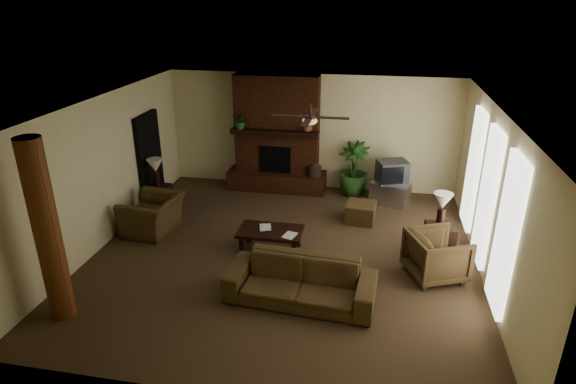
% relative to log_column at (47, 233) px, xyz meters
% --- Properties ---
extents(room_shell, '(7.00, 7.00, 7.00)m').
position_rel_log_column_xyz_m(room_shell, '(2.95, 2.40, 0.00)').
color(room_shell, brown).
rests_on(room_shell, ground).
extents(fireplace, '(2.40, 0.70, 2.80)m').
position_rel_log_column_xyz_m(fireplace, '(2.15, 5.62, -0.24)').
color(fireplace, '#502715').
rests_on(fireplace, ground).
extents(windows, '(0.08, 3.65, 2.35)m').
position_rel_log_column_xyz_m(windows, '(6.40, 2.60, -0.05)').
color(windows, white).
rests_on(windows, ground).
extents(log_column, '(0.36, 0.36, 2.80)m').
position_rel_log_column_xyz_m(log_column, '(0.00, 0.00, 0.00)').
color(log_column, brown).
rests_on(log_column, ground).
extents(doorway, '(0.10, 1.00, 2.10)m').
position_rel_log_column_xyz_m(doorway, '(-0.49, 4.20, -0.35)').
color(doorway, black).
rests_on(doorway, ground).
extents(ceiling_fan, '(1.35, 1.35, 0.37)m').
position_rel_log_column_xyz_m(ceiling_fan, '(3.35, 2.70, 1.13)').
color(ceiling_fan, black).
rests_on(ceiling_fan, ceiling).
extents(sofa, '(2.38, 0.86, 0.91)m').
position_rel_log_column_xyz_m(sofa, '(3.48, 1.04, -0.94)').
color(sofa, '#503E22').
rests_on(sofa, ground).
extents(armchair_left, '(0.84, 1.20, 0.99)m').
position_rel_log_column_xyz_m(armchair_left, '(0.13, 2.84, -0.90)').
color(armchair_left, '#503E22').
rests_on(armchair_left, ground).
extents(armchair_right, '(1.11, 1.14, 0.91)m').
position_rel_log_column_xyz_m(armchair_right, '(5.65, 2.13, -0.95)').
color(armchair_right, '#503E22').
rests_on(armchair_right, ground).
extents(coffee_table, '(1.20, 0.70, 0.43)m').
position_rel_log_column_xyz_m(coffee_table, '(2.67, 2.50, -1.03)').
color(coffee_table, black).
rests_on(coffee_table, ground).
extents(ottoman, '(0.66, 0.66, 0.40)m').
position_rel_log_column_xyz_m(ottoman, '(4.29, 4.10, -1.20)').
color(ottoman, '#503E22').
rests_on(ottoman, ground).
extents(tv_stand, '(0.97, 0.77, 0.50)m').
position_rel_log_column_xyz_m(tv_stand, '(4.91, 5.19, -1.15)').
color(tv_stand, '#B3B3B6').
rests_on(tv_stand, ground).
extents(tv, '(0.78, 0.70, 0.52)m').
position_rel_log_column_xyz_m(tv, '(4.92, 5.21, -0.64)').
color(tv, '#3A3A3D').
rests_on(tv, tv_stand).
extents(floor_vase, '(0.34, 0.34, 0.77)m').
position_rel_log_column_xyz_m(floor_vase, '(3.10, 5.43, -0.97)').
color(floor_vase, '#34231D').
rests_on(floor_vase, ground).
extents(floor_plant, '(1.04, 1.44, 0.72)m').
position_rel_log_column_xyz_m(floor_plant, '(4.02, 5.55, -1.04)').
color(floor_plant, '#2B5622').
rests_on(floor_plant, ground).
extents(side_table_left, '(0.53, 0.53, 0.55)m').
position_rel_log_column_xyz_m(side_table_left, '(-0.20, 3.86, -1.12)').
color(side_table_left, black).
rests_on(side_table_left, ground).
extents(lamp_left, '(0.40, 0.40, 0.65)m').
position_rel_log_column_xyz_m(lamp_left, '(-0.20, 3.85, -0.40)').
color(lamp_left, black).
rests_on(lamp_left, side_table_left).
extents(side_table_right, '(0.56, 0.56, 0.55)m').
position_rel_log_column_xyz_m(side_table_right, '(5.80, 3.03, -1.12)').
color(side_table_right, black).
rests_on(side_table_right, ground).
extents(lamp_right, '(0.41, 0.41, 0.65)m').
position_rel_log_column_xyz_m(lamp_right, '(5.77, 3.01, -0.40)').
color(lamp_right, black).
rests_on(lamp_right, side_table_right).
extents(mantel_plant, '(0.44, 0.48, 0.33)m').
position_rel_log_column_xyz_m(mantel_plant, '(1.35, 5.33, 0.32)').
color(mantel_plant, '#2B5622').
rests_on(mantel_plant, fireplace).
extents(mantel_vase, '(0.26, 0.27, 0.22)m').
position_rel_log_column_xyz_m(mantel_vase, '(2.93, 5.38, 0.27)').
color(mantel_vase, brown).
rests_on(mantel_vase, fireplace).
extents(book_a, '(0.22, 0.08, 0.29)m').
position_rel_log_column_xyz_m(book_a, '(2.46, 2.53, -0.83)').
color(book_a, '#999999').
rests_on(book_a, coffee_table).
extents(book_b, '(0.21, 0.08, 0.29)m').
position_rel_log_column_xyz_m(book_b, '(2.97, 2.35, -0.82)').
color(book_b, '#999999').
rests_on(book_b, coffee_table).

